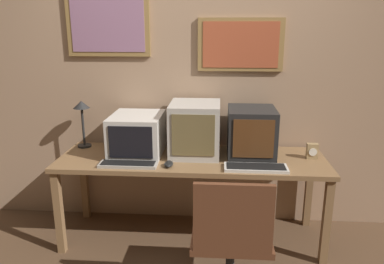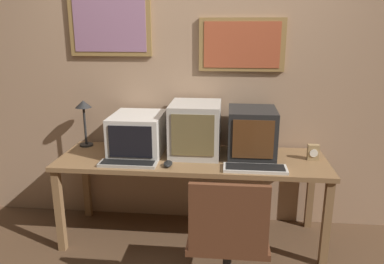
{
  "view_description": "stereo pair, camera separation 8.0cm",
  "coord_description": "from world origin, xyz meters",
  "px_view_note": "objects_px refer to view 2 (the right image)",
  "views": [
    {
      "loc": [
        0.2,
        -2.02,
        1.7
      ],
      "look_at": [
        0.0,
        0.75,
        0.91
      ],
      "focal_mm": 35.0,
      "sensor_mm": 36.0,
      "label": 1
    },
    {
      "loc": [
        0.28,
        -2.01,
        1.7
      ],
      "look_at": [
        0.0,
        0.75,
        0.91
      ],
      "focal_mm": 35.0,
      "sensor_mm": 36.0,
      "label": 2
    }
  ],
  "objects_px": {
    "monitor_right": "(252,133)",
    "desk_lamp": "(84,112)",
    "monitor_left": "(138,134)",
    "keyboard_main": "(128,164)",
    "office_chair": "(228,249)",
    "keyboard_side": "(255,168)",
    "desk_clock": "(313,152)",
    "mouse_near_keyboard": "(168,164)",
    "monitor_center": "(195,129)"
  },
  "relations": [
    {
      "from": "monitor_right",
      "to": "desk_lamp",
      "type": "height_order",
      "value": "desk_lamp"
    },
    {
      "from": "monitor_left",
      "to": "keyboard_main",
      "type": "distance_m",
      "value": 0.32
    },
    {
      "from": "monitor_right",
      "to": "office_chair",
      "type": "xyz_separation_m",
      "value": [
        -0.17,
        -0.81,
        -0.52
      ]
    },
    {
      "from": "keyboard_side",
      "to": "desk_clock",
      "type": "height_order",
      "value": "desk_clock"
    },
    {
      "from": "keyboard_side",
      "to": "desk_clock",
      "type": "xyz_separation_m",
      "value": [
        0.46,
        0.26,
        0.05
      ]
    },
    {
      "from": "desk_clock",
      "to": "monitor_right",
      "type": "bearing_deg",
      "value": 175.11
    },
    {
      "from": "monitor_left",
      "to": "mouse_near_keyboard",
      "type": "xyz_separation_m",
      "value": [
        0.29,
        -0.27,
        -0.14
      ]
    },
    {
      "from": "monitor_left",
      "to": "monitor_center",
      "type": "xyz_separation_m",
      "value": [
        0.46,
        0.03,
        0.05
      ]
    },
    {
      "from": "office_chair",
      "to": "mouse_near_keyboard",
      "type": "bearing_deg",
      "value": 131.27
    },
    {
      "from": "desk_lamp",
      "to": "office_chair",
      "type": "bearing_deg",
      "value": -37.1
    },
    {
      "from": "keyboard_main",
      "to": "desk_lamp",
      "type": "xyz_separation_m",
      "value": [
        -0.48,
        0.43,
        0.29
      ]
    },
    {
      "from": "keyboard_side",
      "to": "mouse_near_keyboard",
      "type": "height_order",
      "value": "mouse_near_keyboard"
    },
    {
      "from": "mouse_near_keyboard",
      "to": "office_chair",
      "type": "height_order",
      "value": "office_chair"
    },
    {
      "from": "desk_clock",
      "to": "office_chair",
      "type": "relative_size",
      "value": 0.14
    },
    {
      "from": "keyboard_side",
      "to": "monitor_right",
      "type": "bearing_deg",
      "value": 93.02
    },
    {
      "from": "keyboard_main",
      "to": "office_chair",
      "type": "distance_m",
      "value": 0.97
    },
    {
      "from": "keyboard_main",
      "to": "mouse_near_keyboard",
      "type": "xyz_separation_m",
      "value": [
        0.3,
        0.01,
        0.01
      ]
    },
    {
      "from": "monitor_center",
      "to": "monitor_right",
      "type": "bearing_deg",
      "value": -1.44
    },
    {
      "from": "monitor_center",
      "to": "office_chair",
      "type": "xyz_separation_m",
      "value": [
        0.28,
        -0.82,
        -0.54
      ]
    },
    {
      "from": "monitor_center",
      "to": "keyboard_main",
      "type": "distance_m",
      "value": 0.6
    },
    {
      "from": "monitor_right",
      "to": "mouse_near_keyboard",
      "type": "distance_m",
      "value": 0.71
    },
    {
      "from": "keyboard_side",
      "to": "mouse_near_keyboard",
      "type": "xyz_separation_m",
      "value": [
        -0.64,
        0.01,
        0.01
      ]
    },
    {
      "from": "keyboard_side",
      "to": "office_chair",
      "type": "distance_m",
      "value": 0.64
    },
    {
      "from": "monitor_center",
      "to": "desk_lamp",
      "type": "bearing_deg",
      "value": 173.07
    },
    {
      "from": "office_chair",
      "to": "desk_clock",
      "type": "bearing_deg",
      "value": 50.12
    },
    {
      "from": "monitor_left",
      "to": "monitor_center",
      "type": "bearing_deg",
      "value": 3.75
    },
    {
      "from": "monitor_left",
      "to": "desk_lamp",
      "type": "height_order",
      "value": "desk_lamp"
    },
    {
      "from": "monitor_left",
      "to": "monitor_center",
      "type": "distance_m",
      "value": 0.47
    },
    {
      "from": "monitor_right",
      "to": "desk_clock",
      "type": "relative_size",
      "value": 3.42
    },
    {
      "from": "keyboard_side",
      "to": "office_chair",
      "type": "height_order",
      "value": "office_chair"
    },
    {
      "from": "monitor_left",
      "to": "monitor_right",
      "type": "xyz_separation_m",
      "value": [
        0.91,
        0.02,
        0.03
      ]
    },
    {
      "from": "monitor_right",
      "to": "keyboard_main",
      "type": "bearing_deg",
      "value": -161.85
    },
    {
      "from": "mouse_near_keyboard",
      "to": "desk_clock",
      "type": "relative_size",
      "value": 0.98
    },
    {
      "from": "monitor_right",
      "to": "desk_clock",
      "type": "distance_m",
      "value": 0.49
    },
    {
      "from": "keyboard_side",
      "to": "mouse_near_keyboard",
      "type": "relative_size",
      "value": 3.84
    },
    {
      "from": "monitor_left",
      "to": "keyboard_main",
      "type": "xyz_separation_m",
      "value": [
        -0.01,
        -0.28,
        -0.15
      ]
    },
    {
      "from": "monitor_right",
      "to": "mouse_near_keyboard",
      "type": "relative_size",
      "value": 3.49
    },
    {
      "from": "monitor_center",
      "to": "keyboard_side",
      "type": "xyz_separation_m",
      "value": [
        0.46,
        -0.32,
        -0.2
      ]
    },
    {
      "from": "monitor_right",
      "to": "desk_clock",
      "type": "bearing_deg",
      "value": -4.89
    },
    {
      "from": "keyboard_main",
      "to": "monitor_right",
      "type": "bearing_deg",
      "value": 18.15
    },
    {
      "from": "mouse_near_keyboard",
      "to": "desk_clock",
      "type": "distance_m",
      "value": 1.12
    },
    {
      "from": "monitor_left",
      "to": "desk_clock",
      "type": "bearing_deg",
      "value": -0.88
    },
    {
      "from": "keyboard_main",
      "to": "office_chair",
      "type": "height_order",
      "value": "office_chair"
    },
    {
      "from": "mouse_near_keyboard",
      "to": "desk_clock",
      "type": "height_order",
      "value": "desk_clock"
    },
    {
      "from": "monitor_left",
      "to": "desk_lamp",
      "type": "relative_size",
      "value": 1.2
    },
    {
      "from": "mouse_near_keyboard",
      "to": "desk_clock",
      "type": "xyz_separation_m",
      "value": [
        1.09,
        0.25,
        0.04
      ]
    },
    {
      "from": "keyboard_side",
      "to": "desk_lamp",
      "type": "xyz_separation_m",
      "value": [
        -1.42,
        0.43,
        0.29
      ]
    },
    {
      "from": "monitor_center",
      "to": "keyboard_side",
      "type": "distance_m",
      "value": 0.59
    },
    {
      "from": "monitor_right",
      "to": "keyboard_main",
      "type": "relative_size",
      "value": 0.96
    },
    {
      "from": "monitor_left",
      "to": "monitor_right",
      "type": "relative_size",
      "value": 1.15
    }
  ]
}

